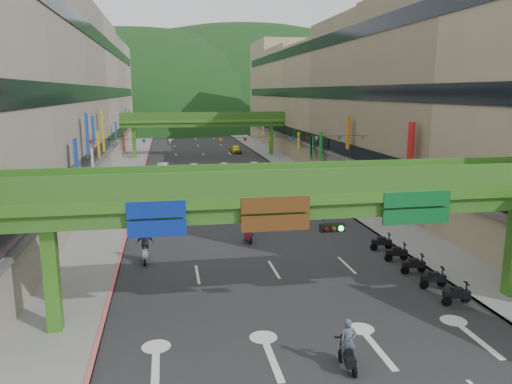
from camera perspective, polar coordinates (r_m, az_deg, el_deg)
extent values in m
cube|color=#28282B|center=(66.38, -4.90, 2.43)|extent=(18.00, 140.00, 0.02)
cube|color=gray|center=(66.29, -14.41, 2.15)|extent=(4.00, 140.00, 0.15)
cube|color=gray|center=(68.25, 4.34, 2.74)|extent=(4.00, 140.00, 0.15)
cube|color=#CC5959|center=(66.17, -12.77, 2.23)|extent=(0.20, 140.00, 0.18)
cube|color=gray|center=(67.80, 2.79, 2.71)|extent=(0.20, 140.00, 0.18)
cube|color=#9E937F|center=(66.59, -21.80, 9.90)|extent=(12.00, 95.00, 19.00)
cube|color=black|center=(65.96, -16.29, 5.62)|extent=(0.08, 90.25, 1.40)
cube|color=black|center=(65.67, -16.58, 10.84)|extent=(0.08, 90.25, 1.40)
cube|color=black|center=(65.93, -16.89, 16.05)|extent=(0.08, 90.25, 1.40)
cube|color=gray|center=(69.92, 10.93, 10.53)|extent=(12.00, 95.00, 19.00)
cube|color=black|center=(68.27, 5.99, 6.20)|extent=(0.08, 90.25, 1.40)
cube|color=black|center=(67.99, 6.10, 11.24)|extent=(0.08, 90.25, 1.40)
cube|color=black|center=(68.24, 6.21, 16.28)|extent=(0.08, 90.25, 1.40)
cube|color=#4C9E2D|center=(22.59, 5.39, -0.33)|extent=(28.00, 2.20, 0.50)
cube|color=#387223|center=(22.72, 5.36, -1.81)|extent=(28.00, 1.76, 0.70)
cube|color=#4C9E2D|center=(23.27, -22.27, -9.40)|extent=(0.60, 0.60, 4.80)
cube|color=#387223|center=(21.46, 6.17, 1.20)|extent=(28.00, 0.12, 1.10)
cube|color=#387223|center=(23.44, 4.75, 2.09)|extent=(28.00, 0.12, 1.10)
cube|color=navy|center=(20.88, -11.29, -3.18)|extent=(2.40, 0.12, 1.50)
cube|color=#593314|center=(21.35, 2.25, -2.64)|extent=(3.00, 0.12, 1.50)
cube|color=#0C5926|center=(23.59, 17.87, -1.83)|extent=(3.20, 0.12, 1.50)
cube|color=black|center=(22.04, 8.70, -4.06)|extent=(1.10, 0.28, 0.35)
cube|color=#4C9E2D|center=(80.65, -5.98, 8.10)|extent=(28.00, 2.20, 0.50)
cube|color=#387223|center=(80.69, -5.97, 7.67)|extent=(28.00, 1.76, 0.70)
cube|color=#4C9E2D|center=(80.85, -13.76, 5.46)|extent=(0.60, 0.60, 4.80)
cube|color=#4C9E2D|center=(82.46, 1.75, 5.89)|extent=(0.60, 0.60, 4.80)
cube|color=#387223|center=(79.58, -5.93, 8.63)|extent=(28.00, 0.12, 1.10)
cube|color=#387223|center=(81.65, -6.05, 8.70)|extent=(28.00, 0.12, 1.10)
ellipsoid|color=#1C4419|center=(175.84, -13.23, 7.75)|extent=(168.00, 140.00, 112.00)
ellipsoid|color=#1C4419|center=(198.01, -1.19, 8.42)|extent=(208.00, 176.00, 128.00)
cylinder|color=black|center=(45.88, -2.67, 6.24)|extent=(26.00, 0.03, 0.03)
cone|color=red|center=(45.98, -18.37, 5.37)|extent=(0.36, 0.36, 0.40)
cone|color=gold|center=(45.71, -15.54, 5.50)|extent=(0.36, 0.36, 0.40)
cone|color=#193FB2|center=(45.55, -12.68, 5.62)|extent=(0.36, 0.36, 0.40)
cone|color=silver|center=(45.51, -9.81, 5.72)|extent=(0.36, 0.36, 0.40)
cone|color=#198C33|center=(45.58, -6.94, 5.82)|extent=(0.36, 0.36, 0.40)
cone|color=orange|center=(45.77, -4.08, 5.89)|extent=(0.36, 0.36, 0.40)
cone|color=red|center=(46.07, -1.26, 5.95)|extent=(0.36, 0.36, 0.40)
cone|color=gold|center=(46.47, 1.53, 6.00)|extent=(0.36, 0.36, 0.40)
cone|color=#193FB2|center=(46.98, 4.26, 6.03)|extent=(0.36, 0.36, 0.40)
cone|color=silver|center=(47.60, 6.92, 6.05)|extent=(0.36, 0.36, 0.40)
cone|color=#198C33|center=(48.31, 9.52, 6.06)|extent=(0.36, 0.36, 0.40)
cone|color=orange|center=(49.12, 12.03, 6.05)|extent=(0.36, 0.36, 0.40)
cube|color=black|center=(20.07, 10.44, -17.95)|extent=(0.52, 1.33, 0.35)
cube|color=black|center=(19.95, 10.47, -17.32)|extent=(0.37, 0.58, 0.18)
cube|color=black|center=(20.26, 9.73, -16.02)|extent=(0.55, 0.13, 0.06)
cylinder|color=black|center=(20.64, 9.66, -18.00)|extent=(0.16, 0.51, 0.50)
cylinder|color=black|center=(19.81, 11.20, -19.41)|extent=(0.16, 0.51, 0.50)
imported|color=#474D5F|center=(19.77, 10.51, -16.36)|extent=(0.65, 0.47, 1.66)
cube|color=black|center=(38.37, 0.95, -3.36)|extent=(0.47, 1.33, 0.35)
cube|color=black|center=(38.31, 0.95, -2.99)|extent=(0.35, 0.58, 0.18)
cube|color=black|center=(38.78, 0.87, -2.44)|extent=(0.55, 0.11, 0.06)
cylinder|color=black|center=(38.97, 0.86, -3.58)|extent=(0.15, 0.51, 0.50)
cylinder|color=black|center=(37.92, 1.03, -4.01)|extent=(0.15, 0.51, 0.50)
imported|color=brown|center=(38.23, 0.95, -2.57)|extent=(0.77, 0.62, 1.48)
cube|color=gray|center=(31.46, -12.53, -6.98)|extent=(0.41, 1.32, 0.35)
cube|color=gray|center=(31.39, -12.55, -6.55)|extent=(0.33, 0.56, 0.18)
cube|color=gray|center=(31.83, -12.48, -5.81)|extent=(0.55, 0.09, 0.06)
cylinder|color=black|center=(32.08, -12.42, -7.18)|extent=(0.12, 0.50, 0.50)
cylinder|color=black|center=(31.04, -12.59, -7.82)|extent=(0.12, 0.50, 0.50)
imported|color=#282A38|center=(31.25, -12.58, -5.75)|extent=(1.08, 0.50, 1.81)
cube|color=maroon|center=(34.90, -0.90, -4.86)|extent=(0.62, 1.34, 0.35)
cube|color=maroon|center=(34.83, -0.90, -4.47)|extent=(0.41, 0.60, 0.18)
cube|color=maroon|center=(35.25, -1.23, -3.85)|extent=(0.55, 0.17, 0.06)
cylinder|color=black|center=(35.47, -1.22, -5.10)|extent=(0.20, 0.51, 0.50)
cylinder|color=black|center=(34.49, -0.56, -5.58)|extent=(0.20, 0.51, 0.50)
imported|color=#424349|center=(34.70, -0.90, -3.70)|extent=(1.02, 0.77, 1.87)
cube|color=black|center=(26.88, 21.95, -10.79)|extent=(1.33, 0.52, 0.35)
cube|color=black|center=(26.79, 21.99, -10.30)|extent=(0.58, 0.37, 0.18)
cube|color=black|center=(27.04, 22.94, -9.60)|extent=(0.13, 0.55, 0.06)
cylinder|color=black|center=(27.33, 22.81, -11.17)|extent=(0.51, 0.16, 0.50)
cylinder|color=black|center=(26.66, 20.97, -11.60)|extent=(0.51, 0.16, 0.50)
cube|color=black|center=(28.62, 19.61, -9.26)|extent=(1.33, 0.52, 0.35)
cube|color=black|center=(28.54, 19.64, -8.79)|extent=(0.58, 0.37, 0.18)
cube|color=black|center=(28.78, 20.56, -8.15)|extent=(0.13, 0.55, 0.06)
cylinder|color=black|center=(29.05, 20.45, -9.64)|extent=(0.51, 0.16, 0.50)
cylinder|color=black|center=(28.41, 18.67, -10.00)|extent=(0.51, 0.16, 0.50)
cube|color=black|center=(30.43, 17.56, -7.89)|extent=(1.33, 0.52, 0.35)
cube|color=black|center=(30.35, 17.59, -7.44)|extent=(0.58, 0.37, 0.18)
cube|color=black|center=(30.58, 18.46, -6.86)|extent=(0.13, 0.55, 0.06)
cylinder|color=black|center=(30.83, 18.37, -8.27)|extent=(0.51, 0.16, 0.50)
cylinder|color=black|center=(30.22, 16.66, -8.57)|extent=(0.51, 0.16, 0.50)
cube|color=black|center=(32.28, 15.75, -6.67)|extent=(1.33, 0.52, 0.35)
cube|color=black|center=(32.21, 15.77, -6.24)|extent=(0.58, 0.37, 0.18)
cube|color=black|center=(32.43, 16.61, -5.71)|extent=(0.13, 0.55, 0.06)
cylinder|color=black|center=(32.67, 16.53, -7.05)|extent=(0.51, 0.16, 0.50)
cylinder|color=black|center=(32.08, 14.89, -7.30)|extent=(0.51, 0.16, 0.50)
cube|color=black|center=(34.17, 14.15, -5.57)|extent=(1.33, 0.52, 0.35)
cube|color=black|center=(34.10, 14.17, -5.17)|extent=(0.58, 0.37, 0.18)
cube|color=black|center=(34.32, 14.97, -4.67)|extent=(0.13, 0.55, 0.06)
cylinder|color=black|center=(34.55, 14.90, -5.95)|extent=(0.51, 0.16, 0.50)
cylinder|color=black|center=(33.98, 13.33, -6.16)|extent=(0.51, 0.16, 0.50)
imported|color=silver|center=(65.84, -10.61, 2.74)|extent=(1.90, 3.95, 1.25)
imported|color=yellow|center=(85.65, -2.36, 4.93)|extent=(1.86, 4.09, 1.36)
imported|color=red|center=(51.43, 10.71, 0.47)|extent=(0.89, 0.81, 1.50)
imported|color=black|center=(41.23, 16.32, -2.46)|extent=(0.96, 0.81, 1.54)
imported|color=#3F4665|center=(51.43, 9.20, 0.55)|extent=(0.83, 0.66, 1.54)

